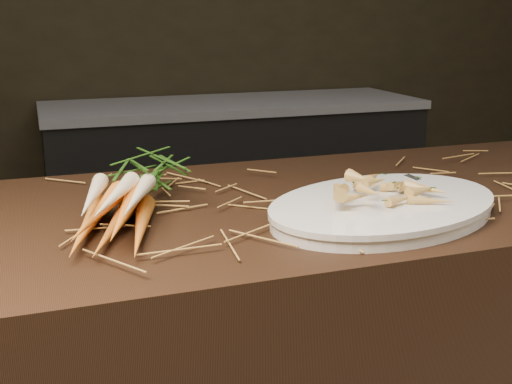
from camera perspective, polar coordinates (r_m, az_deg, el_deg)
back_counter at (r=3.23m, az=-1.89°, el=0.70°), size 1.82×0.62×0.84m
straw_bedding at (r=1.31m, az=10.11°, el=0.37°), size 1.40×0.60×0.02m
root_veg_bunch at (r=1.17m, az=-11.24°, el=0.29°), size 0.28×0.50×0.09m
serving_platter at (r=1.16m, az=11.32°, el=-1.50°), size 0.54×0.45×0.02m
roasted_veg_heap at (r=1.15m, az=11.42°, el=0.32°), size 0.27×0.23×0.05m
serving_fork at (r=1.27m, az=16.87°, el=0.32°), size 0.02×0.18×0.00m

